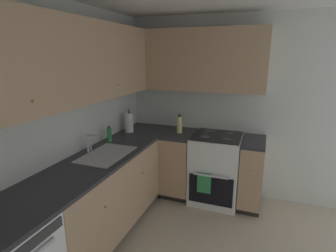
{
  "coord_description": "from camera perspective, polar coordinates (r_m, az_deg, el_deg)",
  "views": [
    {
      "loc": [
        -1.71,
        -0.32,
        1.9
      ],
      "look_at": [
        0.96,
        0.67,
        1.14
      ],
      "focal_mm": 28.48,
      "sensor_mm": 36.0,
      "label": 1
    }
  ],
  "objects": [
    {
      "name": "wall_back",
      "position": [
        2.63,
        -26.11,
        -2.01
      ],
      "size": [
        3.82,
        0.05,
        2.41
      ],
      "primitive_type": "cube",
      "color": "silver",
      "rests_on": "ground_plane"
    },
    {
      "name": "wall_right",
      "position": [
        3.68,
        15.04,
        3.5
      ],
      "size": [
        0.05,
        3.15,
        2.41
      ],
      "primitive_type": "cube",
      "color": "silver",
      "rests_on": "ground_plane"
    },
    {
      "name": "lower_cabinets_back",
      "position": [
        3.0,
        -14.15,
        -14.82
      ],
      "size": [
        1.7,
        0.62,
        0.86
      ],
      "color": "tan",
      "rests_on": "ground_plane"
    },
    {
      "name": "countertop_back",
      "position": [
        2.81,
        -14.71,
        -6.98
      ],
      "size": [
        2.91,
        0.6,
        0.03
      ],
      "primitive_type": "cube",
      "color": "#2D2D33",
      "rests_on": "lower_cabinets_back"
    },
    {
      "name": "lower_cabinets_right",
      "position": [
        3.65,
        8.4,
        -8.99
      ],
      "size": [
        0.62,
        1.29,
        0.86
      ],
      "color": "tan",
      "rests_on": "ground_plane"
    },
    {
      "name": "countertop_right",
      "position": [
        3.49,
        8.67,
        -2.34
      ],
      "size": [
        0.6,
        1.29,
        0.03
      ],
      "color": "#2D2D33",
      "rests_on": "lower_cabinets_right"
    },
    {
      "name": "oven_range",
      "position": [
        3.63,
        10.23,
        -8.79
      ],
      "size": [
        0.68,
        0.62,
        1.04
      ],
      "color": "white",
      "rests_on": "ground_plane"
    },
    {
      "name": "upper_cabinets_back",
      "position": [
        2.58,
        -20.83,
        12.62
      ],
      "size": [
        2.59,
        0.34,
        0.77
      ],
      "color": "tan"
    },
    {
      "name": "upper_cabinets_right",
      "position": [
        3.53,
        5.39,
        13.87
      ],
      "size": [
        0.32,
        1.84,
        0.77
      ],
      "color": "tan"
    },
    {
      "name": "sink",
      "position": [
        2.89,
        -12.94,
        -6.75
      ],
      "size": [
        0.63,
        0.4,
        0.1
      ],
      "color": "#B7B7BC",
      "rests_on": "countertop_back"
    },
    {
      "name": "faucet",
      "position": [
        2.95,
        -16.45,
        -3.15
      ],
      "size": [
        0.07,
        0.16,
        0.2
      ],
      "color": "silver",
      "rests_on": "countertop_back"
    },
    {
      "name": "soap_bottle",
      "position": [
        3.27,
        -12.42,
        -1.83
      ],
      "size": [
        0.05,
        0.05,
        0.19
      ],
      "color": "#338C4C",
      "rests_on": "countertop_back"
    },
    {
      "name": "paper_towel_roll",
      "position": [
        3.62,
        -8.33,
        0.75
      ],
      "size": [
        0.11,
        0.11,
        0.32
      ],
      "color": "white",
      "rests_on": "countertop_back"
    },
    {
      "name": "oil_bottle",
      "position": [
        3.55,
        2.47,
        0.35
      ],
      "size": [
        0.07,
        0.07,
        0.25
      ],
      "color": "beige",
      "rests_on": "countertop_right"
    }
  ]
}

